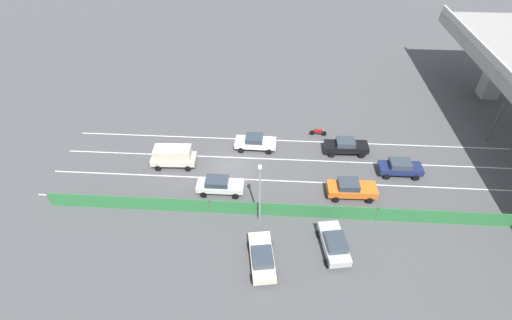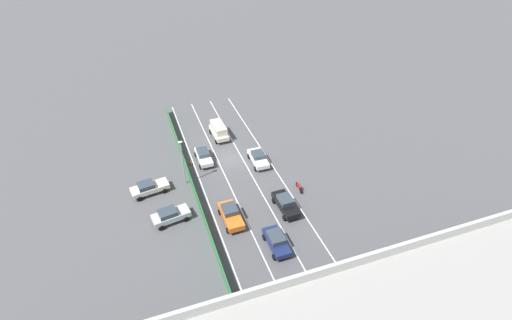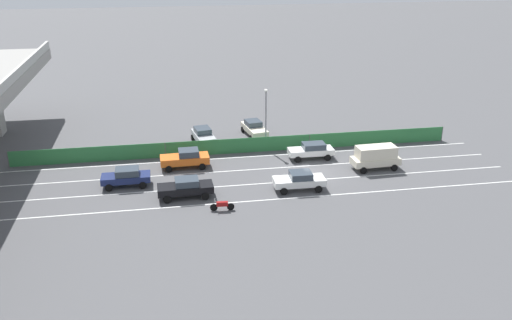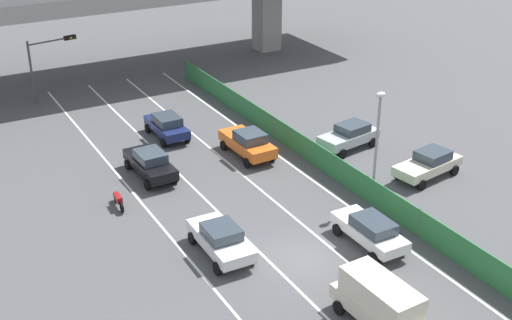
{
  "view_description": "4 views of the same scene",
  "coord_description": "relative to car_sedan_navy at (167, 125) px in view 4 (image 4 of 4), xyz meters",
  "views": [
    {
      "loc": [
        28.76,
        4.42,
        25.48
      ],
      "look_at": [
        0.26,
        2.65,
        1.4
      ],
      "focal_mm": 26.04,
      "sensor_mm": 36.0,
      "label": 1
    },
    {
      "loc": [
        11.26,
        42.86,
        31.41
      ],
      "look_at": [
        -2.42,
        4.23,
        2.02
      ],
      "focal_mm": 27.17,
      "sensor_mm": 36.0,
      "label": 2
    },
    {
      "loc": [
        -45.09,
        13.37,
        19.87
      ],
      "look_at": [
        -2.05,
        5.93,
        2.46
      ],
      "focal_mm": 38.04,
      "sensor_mm": 36.0,
      "label": 3
    },
    {
      "loc": [
        -15.98,
        -23.61,
        18.89
      ],
      "look_at": [
        1.57,
        7.67,
        1.81
      ],
      "focal_mm": 47.96,
      "sensor_mm": 36.0,
      "label": 4
    }
  ],
  "objects": [
    {
      "name": "car_sedan_navy",
      "position": [
        0.0,
        0.0,
        0.0
      ],
      "size": [
        1.97,
        4.24,
        1.64
      ],
      "color": "navy",
      "rests_on": "ground"
    },
    {
      "name": "parked_wagon_silver",
      "position": [
        9.89,
        -7.56,
        0.01
      ],
      "size": [
        4.45,
        2.55,
        1.67
      ],
      "color": "#B2B5B7",
      "rests_on": "ground"
    },
    {
      "name": "ground_plane",
      "position": [
        0.12,
        -17.17,
        -0.91
      ],
      "size": [
        300.0,
        300.0,
        0.0
      ],
      "primitive_type": "plane",
      "color": "#4C4C4F"
    },
    {
      "name": "lane_line_left_edge",
      "position": [
        -4.9,
        -10.91,
        -0.9
      ],
      "size": [
        0.14,
        48.52,
        0.01
      ],
      "primitive_type": "cube",
      "color": "silver",
      "rests_on": "ground"
    },
    {
      "name": "car_sedan_white",
      "position": [
        3.65,
        -17.81,
        -0.01
      ],
      "size": [
        1.94,
        4.46,
        1.6
      ],
      "color": "white",
      "rests_on": "ground"
    },
    {
      "name": "street_lamp",
      "position": [
        6.98,
        -13.8,
        3.04
      ],
      "size": [
        0.6,
        0.36,
        6.42
      ],
      "color": "gray",
      "rests_on": "ground"
    },
    {
      "name": "motorcycle",
      "position": [
        -6.17,
        -7.76,
        -0.45
      ],
      "size": [
        0.6,
        1.95,
        0.93
      ],
      "color": "black",
      "rests_on": "ground"
    },
    {
      "name": "car_van_cream",
      "position": [
        0.04,
        -23.07,
        0.36
      ],
      "size": [
        2.21,
        4.61,
        2.25
      ],
      "color": "beige",
      "rests_on": "ground"
    },
    {
      "name": "traffic_cone",
      "position": [
        5.51,
        -17.63,
        -0.63
      ],
      "size": [
        0.47,
        0.47,
        0.59
      ],
      "color": "orange",
      "rests_on": "ground"
    },
    {
      "name": "parked_sedan_cream",
      "position": [
        11.56,
        -13.35,
        -0.02
      ],
      "size": [
        4.8,
        2.58,
        1.63
      ],
      "color": "beige",
      "rests_on": "ground"
    },
    {
      "name": "car_taxi_orange",
      "position": [
        3.42,
        -5.36,
        0.04
      ],
      "size": [
        2.15,
        4.64,
        1.77
      ],
      "color": "orange",
      "rests_on": "ground"
    },
    {
      "name": "traffic_light",
      "position": [
        -4.88,
        11.56,
        2.65
      ],
      "size": [
        3.97,
        0.96,
        4.91
      ],
      "color": "#47474C",
      "rests_on": "ground"
    },
    {
      "name": "lane_line_mid_right",
      "position": [
        1.79,
        -10.91,
        -0.9
      ],
      "size": [
        0.14,
        48.52,
        0.01
      ],
      "primitive_type": "cube",
      "color": "silver",
      "rests_on": "ground"
    },
    {
      "name": "lane_line_right_edge",
      "position": [
        5.14,
        -10.91,
        -0.9
      ],
      "size": [
        0.14,
        48.52,
        0.01
      ],
      "primitive_type": "cube",
      "color": "silver",
      "rests_on": "ground"
    },
    {
      "name": "green_fence",
      "position": [
        6.39,
        -10.91,
        -0.12
      ],
      "size": [
        0.1,
        44.62,
        1.57
      ],
      "color": "#2D753D",
      "rests_on": "ground"
    },
    {
      "name": "lane_line_mid_left",
      "position": [
        -1.56,
        -10.91,
        -0.9
      ],
      "size": [
        0.14,
        48.52,
        0.01
      ],
      "primitive_type": "cube",
      "color": "silver",
      "rests_on": "ground"
    },
    {
      "name": "car_sedan_black",
      "position": [
        -3.18,
        -5.03,
        0.0
      ],
      "size": [
        2.07,
        4.69,
        1.67
      ],
      "color": "black",
      "rests_on": "ground"
    },
    {
      "name": "car_hatchback_white",
      "position": [
        -3.29,
        -14.83,
        -0.02
      ],
      "size": [
        2.11,
        4.5,
        1.62
      ],
      "color": "silver",
      "rests_on": "ground"
    }
  ]
}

